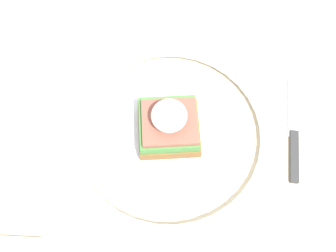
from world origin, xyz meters
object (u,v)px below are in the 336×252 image
object	(u,v)px
plate	(168,134)
fork	(50,136)
sandwich	(168,124)
knife	(293,137)

from	to	relation	value
plate	fork	size ratio (longest dim) A/B	1.83
plate	sandwich	size ratio (longest dim) A/B	3.33
fork	knife	bearing A→B (deg)	-3.47
fork	knife	size ratio (longest dim) A/B	0.92
plate	knife	distance (m)	0.19
plate	fork	distance (m)	0.18
plate	sandwich	world-z (taller)	sandwich
knife	fork	bearing A→B (deg)	176.53
fork	knife	world-z (taller)	knife
sandwich	fork	xyz separation A→B (m)	(-0.18, 0.01, -0.04)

